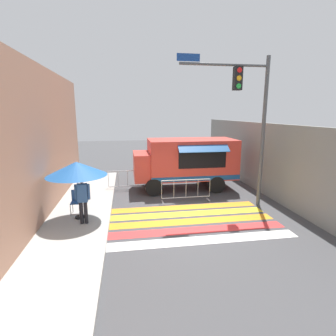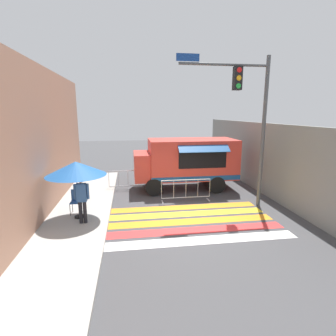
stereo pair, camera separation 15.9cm
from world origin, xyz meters
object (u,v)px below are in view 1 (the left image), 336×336
at_px(traffic_signal_pole, 249,108).
at_px(patio_umbrella, 77,169).
at_px(barricade_front, 186,190).
at_px(vendor_person, 83,197).
at_px(folding_chair, 77,199).
at_px(food_truck, 184,160).
at_px(barricade_side, 128,180).

xyz_separation_m(traffic_signal_pole, patio_umbrella, (-6.85, -0.64, -2.21)).
bearing_deg(barricade_front, vendor_person, -153.09).
bearing_deg(barricade_front, folding_chair, -166.58).
xyz_separation_m(food_truck, folding_chair, (-4.97, -3.17, -0.86)).
bearing_deg(barricade_side, traffic_signal_pole, -33.46).
height_order(folding_chair, barricade_front, folding_chair).
height_order(traffic_signal_pole, vendor_person, traffic_signal_pole).
height_order(patio_umbrella, folding_chair, patio_umbrella).
relative_size(folding_chair, barricade_front, 0.41).
relative_size(patio_umbrella, barricade_front, 0.95).
bearing_deg(patio_umbrella, traffic_signal_pole, 5.36).
relative_size(folding_chair, barricade_side, 0.46).
height_order(food_truck, barricade_front, food_truck).
bearing_deg(vendor_person, folding_chair, 123.13).
bearing_deg(barricade_front, traffic_signal_pole, -21.92).
distance_m(traffic_signal_pole, barricade_side, 7.08).
bearing_deg(patio_umbrella, barricade_side, 65.32).
distance_m(food_truck, barricade_front, 2.34).
xyz_separation_m(food_truck, barricade_front, (-0.35, -2.06, -1.04)).
bearing_deg(folding_chair, vendor_person, -78.80).
bearing_deg(patio_umbrella, barricade_front, 19.71).
height_order(patio_umbrella, vendor_person, patio_umbrella).
xyz_separation_m(vendor_person, barricade_front, (4.23, 2.15, -0.59)).
distance_m(patio_umbrella, vendor_person, 1.09).
bearing_deg(folding_chair, barricade_side, 50.85).
bearing_deg(vendor_person, barricade_side, 83.12).
height_order(patio_umbrella, barricade_front, patio_umbrella).
relative_size(folding_chair, vendor_person, 0.54).
relative_size(food_truck, traffic_signal_pole, 0.85).
bearing_deg(food_truck, barricade_side, 174.25).
bearing_deg(folding_chair, barricade_front, 3.98).
bearing_deg(traffic_signal_pole, barricade_front, 158.08).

